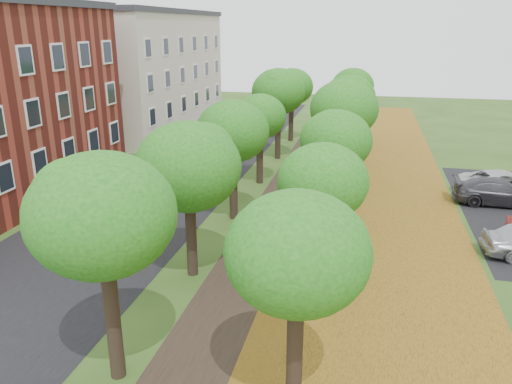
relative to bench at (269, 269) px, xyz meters
The scene contains 9 objects.
street_asphalt 12.04m from the bench, 133.24° to the left, with size 8.00×70.00×0.01m, color black.
footpath 8.81m from the bench, 94.85° to the left, with size 3.20×70.00×0.01m, color black.
leaf_verge 9.75m from the bench, 64.10° to the left, with size 7.50×70.00×0.01m, color olive.
tree_row_west 10.02m from the bench, 108.56° to the left, with size 3.44×33.44×5.77m.
tree_row_east 9.75m from the bench, 78.04° to the left, with size 3.44×33.44×5.77m.
building_cream 32.47m from the bench, 123.54° to the left, with size 10.30×20.30×10.40m.
bench is the anchor object (origin of this frame).
car_grey 14.89m from the bench, 46.47° to the left, with size 1.89×4.66×1.35m, color #37373C.
car_white 16.53m from the bench, 48.60° to the left, with size 2.33×5.06×1.41m, color silver.
Camera 1 is at (3.94, -10.19, 9.03)m, focal length 35.00 mm.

